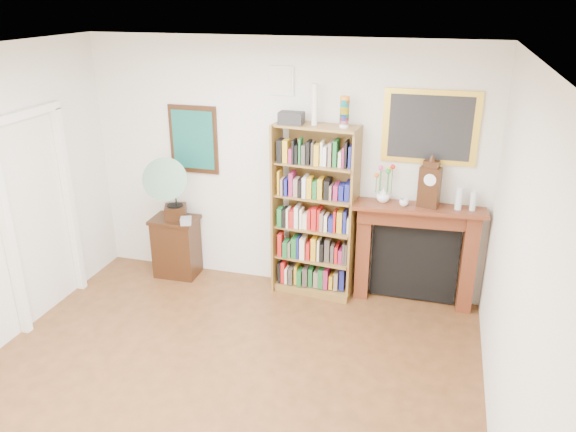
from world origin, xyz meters
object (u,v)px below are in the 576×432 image
object	(u,v)px
gramophone	(168,185)
fireplace	(416,245)
side_cabinet	(177,247)
mantel_clock	(430,185)
bottle_right	(473,201)
teacup	(404,202)
bottle_left	(459,198)
cd_stack	(186,221)
flower_vase	(383,195)
bookshelf	(315,203)

from	to	relation	value
gramophone	fireplace	bearing A→B (deg)	-17.55
side_cabinet	mantel_clock	distance (m)	3.05
mantel_clock	bottle_right	bearing A→B (deg)	16.29
teacup	bottle_left	size ratio (longest dim) A/B	0.40
bottle_right	side_cabinet	bearing A→B (deg)	-178.58
mantel_clock	bottle_right	distance (m)	0.46
fireplace	cd_stack	distance (m)	2.59
teacup	bottle_right	bearing A→B (deg)	5.21
flower_vase	gramophone	bearing A→B (deg)	-175.40
cd_stack	bottle_right	xyz separation A→B (m)	(3.10, 0.21, 0.48)
cd_stack	bottle_right	world-z (taller)	bottle_right
fireplace	gramophone	world-z (taller)	gramophone
teacup	bottle_left	xyz separation A→B (m)	(0.54, 0.05, 0.08)
fireplace	teacup	bearing A→B (deg)	-152.13
side_cabinet	teacup	bearing A→B (deg)	-1.29
fireplace	mantel_clock	size ratio (longest dim) A/B	2.83
bookshelf	fireplace	world-z (taller)	bookshelf
bottle_left	bottle_right	world-z (taller)	bottle_left
side_cabinet	teacup	size ratio (longest dim) A/B	7.73
side_cabinet	bottle_left	bearing A→B (deg)	-0.44
bookshelf	flower_vase	world-z (taller)	bookshelf
bookshelf	bottle_right	distance (m)	1.64
cd_stack	mantel_clock	distance (m)	2.74
gramophone	mantel_clock	world-z (taller)	mantel_clock
fireplace	bottle_left	bearing A→B (deg)	-9.97
gramophone	bottle_left	size ratio (longest dim) A/B	3.32
flower_vase	bottle_right	world-z (taller)	bottle_right
side_cabinet	bottle_right	world-z (taller)	bottle_right
cd_stack	teacup	distance (m)	2.46
bookshelf	side_cabinet	xyz separation A→B (m)	(-1.68, -0.04, -0.72)
gramophone	teacup	world-z (taller)	gramophone
flower_vase	teacup	world-z (taller)	flower_vase
mantel_clock	teacup	world-z (taller)	mantel_clock
side_cabinet	mantel_clock	size ratio (longest dim) A/B	1.50
cd_stack	mantel_clock	size ratio (longest dim) A/B	0.25
bookshelf	gramophone	world-z (taller)	bookshelf
bottle_left	teacup	bearing A→B (deg)	-174.54
gramophone	mantel_clock	distance (m)	2.87
mantel_clock	flower_vase	xyz separation A→B (m)	(-0.46, 0.02, -0.16)
gramophone	flower_vase	size ratio (longest dim) A/B	5.28
gramophone	bottle_right	world-z (taller)	gramophone
bookshelf	cd_stack	world-z (taller)	bookshelf
fireplace	gramophone	distance (m)	2.83
side_cabinet	flower_vase	xyz separation A→B (m)	(2.41, 0.09, 0.86)
gramophone	teacup	size ratio (longest dim) A/B	8.39
bottle_right	cd_stack	bearing A→B (deg)	-176.16
cd_stack	gramophone	bearing A→B (deg)	174.76
side_cabinet	cd_stack	bearing A→B (deg)	-32.53
bottle_left	mantel_clock	bearing A→B (deg)	-179.45
fireplace	bottle_left	xyz separation A→B (m)	(0.39, -0.04, 0.59)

